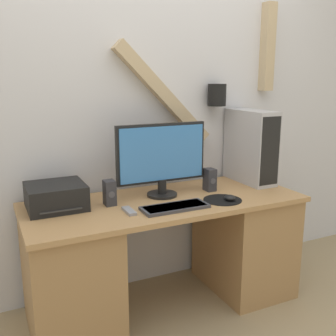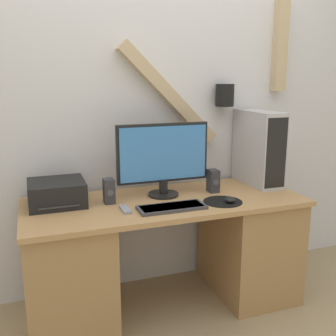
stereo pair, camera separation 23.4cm
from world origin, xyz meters
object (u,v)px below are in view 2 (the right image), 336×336
Objects in this scene: keyboard at (172,207)px; computer_tower at (258,148)px; remote_control at (125,210)px; speaker_right at (213,181)px; printer at (57,193)px; speaker_left at (109,191)px; monitor at (163,157)px; mouse at (230,200)px.

computer_tower reaches higher than keyboard.
remote_control is (-1.00, -0.25, -0.24)m from computer_tower.
keyboard is at bearing -148.01° from speaker_right.
computer_tower is 3.45× the size of speaker_right.
computer_tower is 0.43m from speaker_right.
computer_tower is at bearing 0.42° from printer.
printer is 2.17× the size of speaker_right.
speaker_left is 0.19m from remote_control.
monitor is 1.15× the size of computer_tower.
remote_control is (-0.62, -0.17, -0.07)m from speaker_right.
remote_control is (-0.61, 0.07, -0.01)m from mouse.
keyboard is 0.39m from speaker_left.
computer_tower reaches higher than speaker_right.
keyboard is at bearing -157.41° from computer_tower.
speaker_left is at bearing 108.18° from remote_control.
printer is 2.17× the size of speaker_left.
printer is at bearing 144.82° from remote_control.
speaker_right is (0.01, 0.25, 0.05)m from mouse.
printer is 0.43m from remote_control.
speaker_right is at bearing -4.14° from printer.
speaker_left reaches higher than remote_control.
computer_tower reaches higher than remote_control.
remote_control is (-0.25, 0.06, -0.00)m from keyboard.
monitor is 0.48m from mouse.
computer_tower is 3.45× the size of speaker_left.
printer is (-0.60, 0.30, 0.06)m from keyboard.
mouse is (0.32, -0.28, -0.23)m from monitor.
mouse is at bearing -18.22° from printer.
speaker_left is (0.29, -0.07, 0.00)m from printer.
computer_tower is at bearing 14.27° from remote_control.
speaker_left is at bearing 160.17° from mouse.
keyboard is at bearing -12.45° from remote_control.
monitor is at bearing 34.97° from remote_control.
printer is (-0.96, 0.32, 0.05)m from mouse.
speaker_right is at bearing 31.99° from keyboard.
computer_tower reaches higher than monitor.
printer is at bearing 161.78° from mouse.
keyboard is at bearing -36.09° from speaker_left.
remote_control is at bearing 167.55° from keyboard.
keyboard is 2.88× the size of remote_control.
speaker_right is 0.65m from remote_control.
computer_tower is at bearing 3.99° from monitor.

